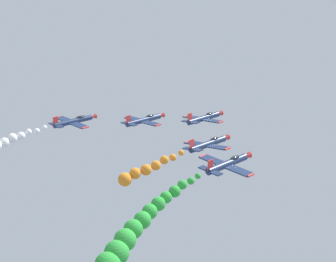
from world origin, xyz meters
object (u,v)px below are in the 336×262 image
at_px(airplane_lead, 204,118).
at_px(airplane_left_outer, 74,121).
at_px(airplane_left_inner, 144,120).
at_px(airplane_right_inner, 209,144).
at_px(airplane_right_outer, 228,163).

xyz_separation_m(airplane_lead, airplane_left_outer, (-19.56, -17.85, -0.94)).
bearing_deg(airplane_left_outer, airplane_lead, 42.38).
bearing_deg(airplane_left_inner, airplane_left_outer, -132.27).
relative_size(airplane_lead, airplane_right_inner, 1.00).
distance_m(airplane_lead, airplane_right_outer, 25.07).
distance_m(airplane_left_inner, airplane_right_outer, 30.24).
height_order(airplane_lead, airplane_right_outer, airplane_lead).
bearing_deg(airplane_right_inner, airplane_left_inner, 173.31).
relative_size(airplane_lead, airplane_left_outer, 1.00).
height_order(airplane_right_inner, airplane_left_outer, airplane_left_outer).
bearing_deg(airplane_left_inner, airplane_lead, 36.15).
bearing_deg(airplane_left_outer, airplane_right_outer, 1.98).
height_order(airplane_left_inner, airplane_right_inner, airplane_left_inner).
xyz_separation_m(airplane_left_inner, airplane_right_inner, (19.06, -2.24, -0.15)).
height_order(airplane_lead, airplane_left_outer, airplane_lead).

